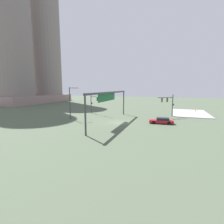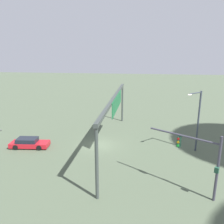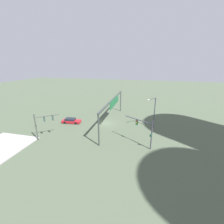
% 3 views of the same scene
% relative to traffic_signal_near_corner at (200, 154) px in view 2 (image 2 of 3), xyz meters
% --- Properties ---
extents(ground_plane, '(197.13, 197.13, 0.00)m').
position_rel_traffic_signal_near_corner_xyz_m(ground_plane, '(-8.96, -9.88, -3.56)').
color(ground_plane, '#4B5843').
extents(traffic_signal_near_corner, '(3.63, 5.18, 5.42)m').
position_rel_traffic_signal_near_corner_xyz_m(traffic_signal_near_corner, '(0.00, 0.00, 0.00)').
color(traffic_signal_near_corner, '#3C3B48').
rests_on(traffic_signal_near_corner, ground).
extents(streetlamp_curved_arm, '(1.76, 1.92, 7.25)m').
position_rel_traffic_signal_near_corner_xyz_m(streetlamp_curved_arm, '(-8.60, 1.61, 0.69)').
color(streetlamp_curved_arm, '#333A47').
rests_on(streetlamp_curved_arm, ground).
extents(overhead_sign_gantry, '(21.82, 0.43, 6.36)m').
position_rel_traffic_signal_near_corner_xyz_m(overhead_sign_gantry, '(-9.22, -7.95, 1.80)').
color(overhead_sign_gantry, '#373E3C').
rests_on(overhead_sign_gantry, ground).
extents(sedan_car_approaching, '(2.16, 4.79, 1.21)m').
position_rel_traffic_signal_near_corner_xyz_m(sedan_car_approaching, '(-6.98, -18.35, -2.99)').
color(sedan_car_approaching, '#B31923').
rests_on(sedan_car_approaching, ground).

